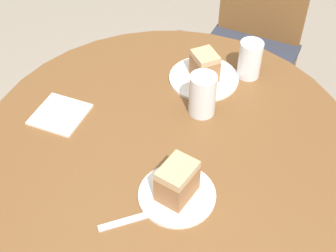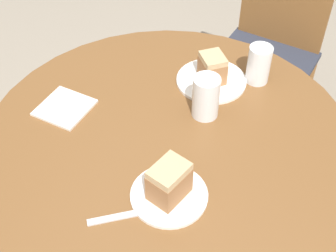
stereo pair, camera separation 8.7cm
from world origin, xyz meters
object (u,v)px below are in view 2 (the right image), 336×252
object	(u,v)px
glass_water	(259,66)
cake_slice_near	(169,182)
plate_near	(169,195)
cake_slice_far	(212,68)
chair	(267,53)
glass_lemonade	(206,99)
plate_far	(211,81)

from	to	relation	value
glass_water	cake_slice_near	bearing A→B (deg)	-88.27
plate_near	cake_slice_far	world-z (taller)	cake_slice_far
cake_slice_near	plate_near	bearing A→B (deg)	135.00
glass_water	chair	bearing A→B (deg)	106.79
plate_near	glass_water	size ratio (longest dim) A/B	1.57
chair	glass_lemonade	xyz separation A→B (m)	(0.10, -0.76, 0.34)
chair	glass_lemonade	bearing A→B (deg)	-85.03
chair	cake_slice_far	distance (m)	0.70
plate_near	cake_slice_far	distance (m)	0.48
cake_slice_near	glass_lemonade	size ratio (longest dim) A/B	0.79
cake_slice_near	glass_lemonade	world-z (taller)	glass_lemonade
cake_slice_near	chair	bearing A→B (deg)	99.31
glass_lemonade	cake_slice_near	bearing A→B (deg)	-76.26
plate_far	cake_slice_near	size ratio (longest dim) A/B	2.13
cake_slice_near	glass_lemonade	bearing A→B (deg)	103.74
plate_near	glass_lemonade	world-z (taller)	glass_lemonade
plate_near	plate_far	distance (m)	0.48
plate_near	chair	bearing A→B (deg)	99.31
plate_far	glass_water	world-z (taller)	glass_water
chair	glass_lemonade	size ratio (longest dim) A/B	6.61
cake_slice_far	plate_far	bearing A→B (deg)	0.00
cake_slice_far	glass_water	distance (m)	0.15
chair	cake_slice_near	bearing A→B (deg)	-83.15
chair	plate_near	size ratio (longest dim) A/B	4.46
plate_far	cake_slice_near	world-z (taller)	cake_slice_near
glass_water	glass_lemonade	bearing A→B (deg)	-104.75
plate_near	plate_far	bearing A→B (deg)	106.35
plate_near	glass_lemonade	distance (m)	0.33
plate_far	glass_lemonade	distance (m)	0.16
cake_slice_far	chair	bearing A→B (deg)	93.89
plate_far	cake_slice_far	size ratio (longest dim) A/B	2.08
plate_far	plate_near	bearing A→B (deg)	-73.65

